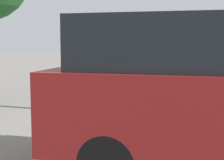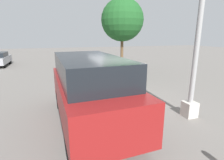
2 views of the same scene
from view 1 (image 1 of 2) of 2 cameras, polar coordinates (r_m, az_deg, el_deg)
ground_plane at (r=6.75m, az=9.57°, el=-9.69°), size 80.00×80.00×0.00m
parking_meter_near at (r=7.14m, az=4.88°, el=0.18°), size 0.21×0.13×1.48m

